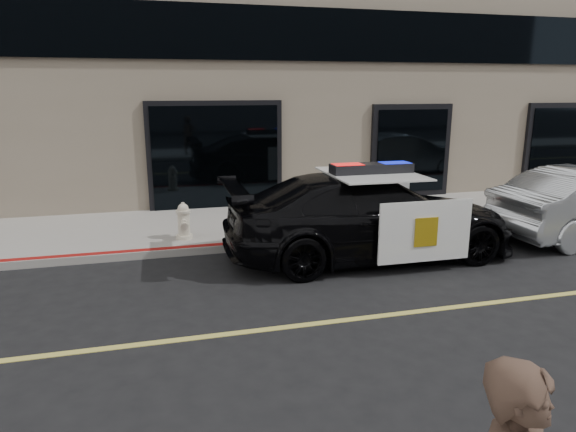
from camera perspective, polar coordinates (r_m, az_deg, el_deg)
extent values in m
plane|color=black|center=(7.43, 6.95, -11.38)|extent=(120.00, 120.00, 0.00)
cube|color=gray|center=(12.15, -2.13, -0.77)|extent=(60.00, 3.50, 0.15)
imported|color=black|center=(9.88, 9.05, -0.02)|extent=(2.35, 5.59, 1.61)
cube|color=white|center=(9.12, 15.01, -1.69)|extent=(1.72, 0.05, 1.08)
cube|color=white|center=(11.12, 9.26, 1.41)|extent=(1.72, 0.05, 1.08)
cube|color=white|center=(9.71, 9.24, 4.68)|extent=(1.63, 1.95, 0.03)
cube|color=gold|center=(9.09, 15.11, -1.74)|extent=(0.43, 0.02, 0.51)
cube|color=black|center=(9.70, 9.26, 5.22)|extent=(1.55, 0.42, 0.19)
cube|color=red|center=(9.52, 6.65, 5.23)|extent=(0.54, 0.35, 0.17)
cube|color=#0C19CC|center=(9.89, 11.77, 5.36)|extent=(0.54, 0.35, 0.17)
cylinder|color=beige|center=(10.84, -11.43, -2.25)|extent=(0.34, 0.34, 0.08)
cylinder|color=beige|center=(10.76, -11.50, -0.83)|extent=(0.25, 0.25, 0.48)
cylinder|color=beige|center=(10.70, -11.57, 0.50)|extent=(0.30, 0.30, 0.06)
sphere|color=beige|center=(10.69, -11.59, 0.80)|extent=(0.22, 0.22, 0.22)
cylinder|color=beige|center=(10.67, -11.61, 1.30)|extent=(0.07, 0.07, 0.07)
cylinder|color=beige|center=(10.90, -11.57, -0.28)|extent=(0.12, 0.11, 0.12)
cylinder|color=beige|center=(10.59, -11.47, -0.70)|extent=(0.12, 0.11, 0.12)
cylinder|color=beige|center=(10.58, -11.44, -1.09)|extent=(0.16, 0.13, 0.16)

